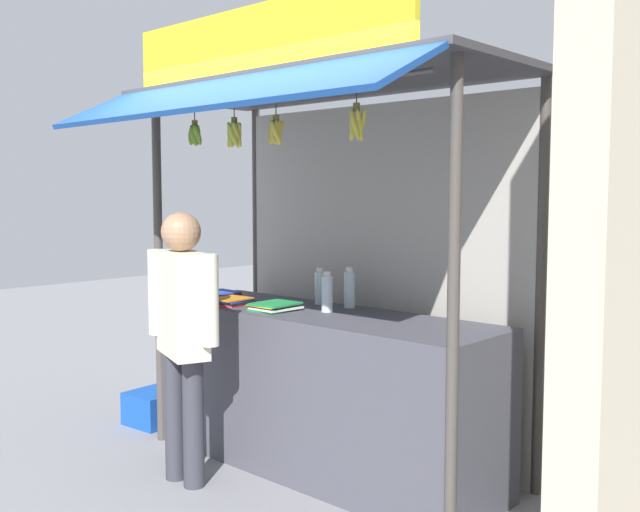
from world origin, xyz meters
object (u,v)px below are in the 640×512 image
(banana_bunch_inner_right, at_px, (234,134))
(vendor_person, at_px, (183,321))
(plastic_crate, at_px, (154,408))
(banana_bunch_inner_left, at_px, (195,135))
(banana_bunch_leftmost, at_px, (357,123))
(magazine_stack_right, at_px, (216,295))
(magazine_stack_mid_left, at_px, (275,306))
(water_bottle_mid_right, at_px, (320,287))
(water_bottle_far_right, at_px, (349,289))
(banana_bunch_rightmost, at_px, (276,131))
(magazine_stack_front_left, at_px, (232,301))
(water_bottle_back_left, at_px, (327,293))

(banana_bunch_inner_right, relative_size, vendor_person, 0.18)
(plastic_crate, bearing_deg, banana_bunch_inner_left, -16.98)
(banana_bunch_inner_right, height_order, vendor_person, banana_bunch_inner_right)
(banana_bunch_leftmost, bearing_deg, magazine_stack_right, 165.75)
(banana_bunch_inner_left, bearing_deg, magazine_stack_mid_left, 41.41)
(water_bottle_mid_right, height_order, banana_bunch_inner_left, banana_bunch_inner_left)
(water_bottle_far_right, xyz_separation_m, vendor_person, (-0.46, -0.98, -0.14))
(magazine_stack_mid_left, bearing_deg, banana_bunch_rightmost, -42.83)
(magazine_stack_mid_left, relative_size, magazine_stack_front_left, 1.10)
(water_bottle_back_left, relative_size, magazine_stack_mid_left, 0.88)
(water_bottle_far_right, distance_m, water_bottle_mid_right, 0.25)
(magazine_stack_right, relative_size, banana_bunch_leftmost, 1.07)
(water_bottle_far_right, height_order, banana_bunch_leftmost, banana_bunch_leftmost)
(water_bottle_mid_right, distance_m, magazine_stack_right, 0.78)
(magazine_stack_front_left, relative_size, plastic_crate, 0.75)
(water_bottle_back_left, distance_m, banana_bunch_leftmost, 1.26)
(water_bottle_back_left, relative_size, magazine_stack_right, 0.82)
(magazine_stack_front_left, xyz_separation_m, plastic_crate, (-0.88, -0.03, -0.89))
(water_bottle_far_right, xyz_separation_m, magazine_stack_right, (-0.96, -0.31, -0.10))
(magazine_stack_right, xyz_separation_m, magazine_stack_front_left, (0.30, -0.11, -0.00))
(magazine_stack_mid_left, height_order, banana_bunch_leftmost, banana_bunch_leftmost)
(water_bottle_mid_right, bearing_deg, banana_bunch_leftmost, -38.32)
(magazine_stack_mid_left, distance_m, banana_bunch_inner_right, 1.10)
(banana_bunch_rightmost, xyz_separation_m, banana_bunch_leftmost, (0.58, 0.00, 0.01))
(plastic_crate, bearing_deg, water_bottle_mid_right, 18.85)
(water_bottle_back_left, height_order, banana_bunch_leftmost, banana_bunch_leftmost)
(banana_bunch_leftmost, bearing_deg, water_bottle_mid_right, 141.68)
(banana_bunch_leftmost, distance_m, banana_bunch_inner_right, 0.92)
(water_bottle_mid_right, distance_m, banana_bunch_inner_right, 1.20)
(magazine_stack_right, bearing_deg, water_bottle_back_left, 5.58)
(vendor_person, bearing_deg, water_bottle_mid_right, 98.21)
(water_bottle_back_left, xyz_separation_m, plastic_crate, (-1.54, -0.23, -0.99))
(water_bottle_far_right, xyz_separation_m, magazine_stack_front_left, (-0.66, -0.43, -0.10))
(water_bottle_far_right, distance_m, magazine_stack_mid_left, 0.49)
(magazine_stack_front_left, height_order, plastic_crate, magazine_stack_front_left)
(magazine_stack_right, height_order, vendor_person, vendor_person)
(water_bottle_far_right, distance_m, banana_bunch_inner_left, 1.37)
(banana_bunch_inner_left, distance_m, vendor_person, 1.16)
(water_bottle_far_right, xyz_separation_m, banana_bunch_leftmost, (0.65, -0.72, 0.96))
(banana_bunch_inner_left, xyz_separation_m, vendor_person, (0.19, -0.25, -1.11))
(banana_bunch_inner_right, bearing_deg, water_bottle_far_right, 69.45)
(vendor_person, bearing_deg, magazine_stack_right, 147.58)
(magazine_stack_front_left, xyz_separation_m, banana_bunch_inner_right, (0.39, -0.30, 1.05))
(water_bottle_mid_right, relative_size, banana_bunch_inner_left, 0.96)
(magazine_stack_right, xyz_separation_m, banana_bunch_leftmost, (1.61, -0.41, 1.06))
(banana_bunch_inner_right, relative_size, plastic_crate, 0.82)
(banana_bunch_rightmost, bearing_deg, banana_bunch_leftmost, 0.11)
(banana_bunch_inner_left, bearing_deg, water_bottle_mid_right, 60.87)
(magazine_stack_mid_left, bearing_deg, magazine_stack_right, 172.88)
(magazine_stack_right, bearing_deg, banana_bunch_rightmost, -21.61)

